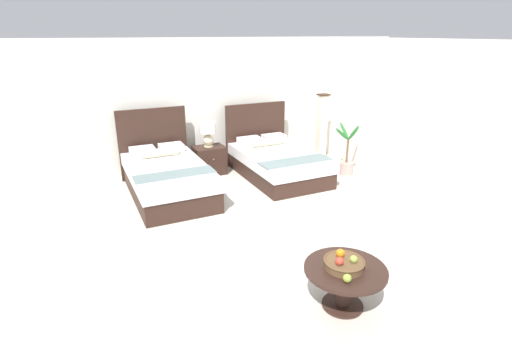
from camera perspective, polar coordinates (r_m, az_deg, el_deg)
ground_plane at (r=5.56m, az=3.07°, el=-7.88°), size 9.32×9.99×0.02m
wall_back at (r=7.97m, az=-8.08°, el=10.16°), size 9.32×0.12×2.50m
wall_side_right at (r=7.18m, az=22.25°, el=7.79°), size 0.12×5.59×2.50m
bed_near_window at (r=6.76m, az=-12.73°, el=-0.19°), size 1.26×2.16×1.30m
bed_near_corner at (r=7.48m, az=2.98°, el=2.08°), size 1.32×2.06×1.24m
nightstand at (r=7.65m, az=-6.74°, el=2.22°), size 0.58×0.46×0.54m
table_lamp at (r=7.52m, az=-6.96°, el=6.33°), size 0.32×0.32×0.47m
coffee_table at (r=4.07m, az=12.71°, el=-14.29°), size 0.81×0.81×0.44m
fruit_bowl at (r=3.99m, az=12.61°, el=-12.23°), size 0.40×0.40×0.15m
loose_apple at (r=3.80m, az=13.05°, el=-14.28°), size 0.08×0.08×0.08m
floor_lamp_corner at (r=8.42m, az=9.45°, el=6.80°), size 0.21×0.21×1.41m
potted_palm at (r=7.77m, az=12.95°, el=2.25°), size 0.63×0.58×1.01m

